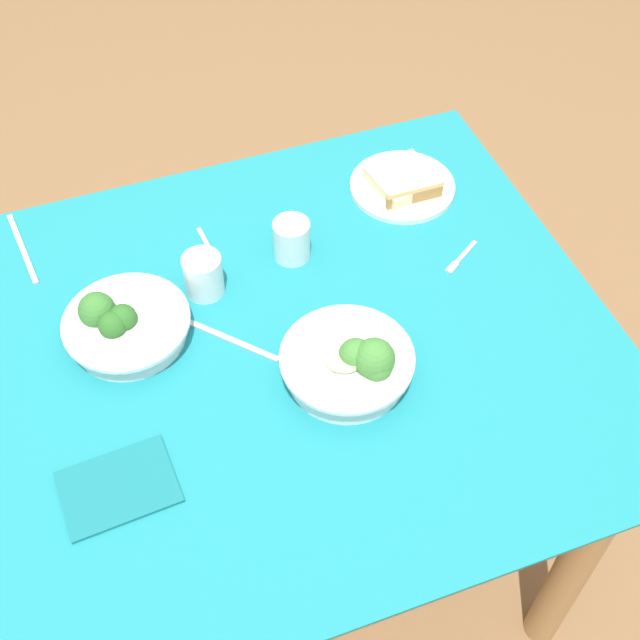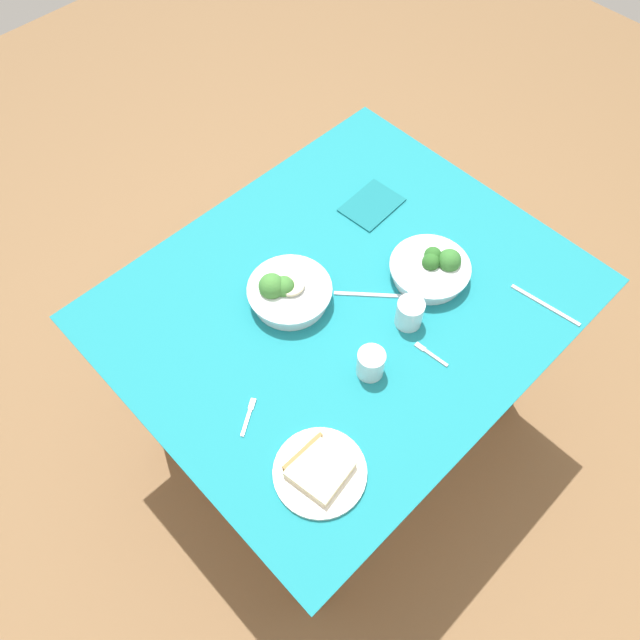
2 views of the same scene
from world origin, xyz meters
The scene contains 12 objects.
ground_plane centered at (0.00, 0.00, 0.00)m, with size 6.00×6.00×0.00m, color brown.
dining_table centered at (0.00, 0.00, 0.64)m, with size 1.18×0.98×0.77m.
broccoli_bowl_far centered at (-0.22, 0.11, 0.80)m, with size 0.21×0.21×0.09m.
broccoli_bowl_near centered at (0.11, -0.10, 0.81)m, with size 0.22×0.22×0.10m.
bread_side_plate centered at (0.38, 0.29, 0.79)m, with size 0.21×0.21×0.04m.
water_glass_center centered at (-0.06, 0.16, 0.81)m, with size 0.07×0.07×0.08m, color silver.
water_glass_side centered at (0.11, 0.19, 0.81)m, with size 0.07×0.07×0.08m, color silver.
fork_by_far_bowl centered at (0.40, 0.08, 0.78)m, with size 0.09×0.06×0.00m.
fork_by_near_bowl centered at (-0.03, 0.26, 0.78)m, with size 0.02×0.10×0.00m.
table_knife_left centered at (-0.36, 0.38, 0.78)m, with size 0.20×0.01×0.00m, color #B7B7BC.
table_knife_right centered at (-0.06, 0.04, 0.78)m, with size 0.20×0.01×0.00m, color #B7B7BC.
napkin_folded_upper centered at (-0.29, -0.18, 0.78)m, with size 0.17×0.12×0.01m, color #156870.
Camera 1 is at (-0.21, -0.85, 1.90)m, focal length 47.32 mm.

